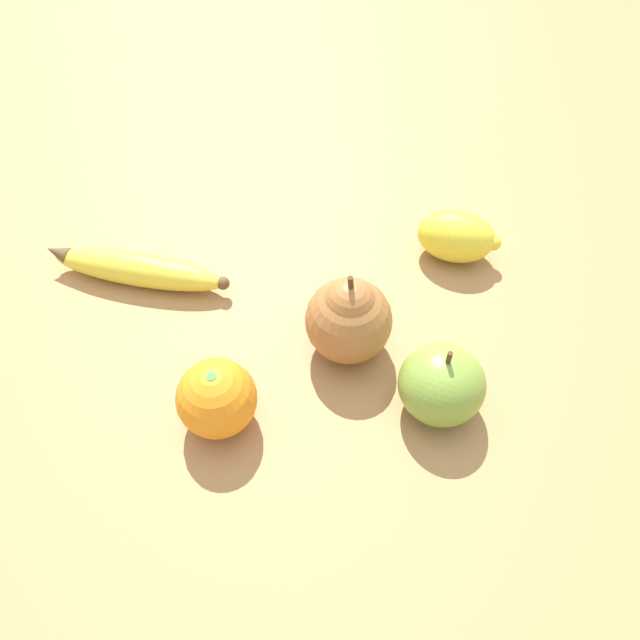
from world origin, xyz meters
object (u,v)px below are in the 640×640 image
object	(u,v)px
banana	(137,269)
pear	(349,318)
orange	(217,398)
lemon	(457,236)
apple	(442,384)

from	to	relation	value
banana	pear	size ratio (longest dim) A/B	1.90
orange	pear	world-z (taller)	pear
orange	lemon	distance (m)	0.31
pear	lemon	size ratio (longest dim) A/B	1.02
banana	pear	world-z (taller)	pear
pear	apple	world-z (taller)	pear
lemon	pear	bearing A→B (deg)	-55.38
pear	apple	bearing A→B (deg)	39.01
orange	lemon	world-z (taller)	orange
apple	lemon	bearing A→B (deg)	156.62
banana	apple	world-z (taller)	apple
orange	pear	size ratio (longest dim) A/B	0.69
orange	pear	distance (m)	0.14
banana	lemon	distance (m)	0.34
banana	orange	size ratio (longest dim) A/B	2.74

